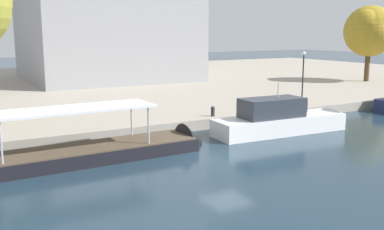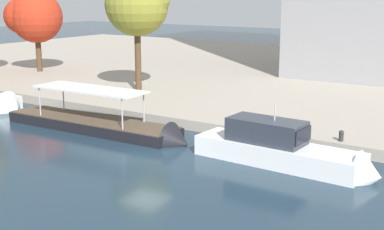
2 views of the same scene
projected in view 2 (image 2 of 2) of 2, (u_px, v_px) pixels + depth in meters
name	position (u px, v px, depth m)	size (l,w,h in m)	color
ground_plane	(146.00, 160.00, 30.86)	(220.00, 220.00, 0.00)	#1E3342
dock_promenade	(335.00, 76.00, 58.92)	(120.00, 55.00, 0.75)	#A39989
tour_boat_1	(103.00, 128.00, 37.05)	(15.14, 3.31, 4.22)	black
motor_yacht_2	(285.00, 153.00, 29.70)	(10.89, 3.04, 4.34)	white
mooring_bollard_1	(341.00, 135.00, 31.94)	(0.32, 0.32, 0.69)	#2D2D33
mooring_bollard_2	(264.00, 123.00, 34.87)	(0.32, 0.32, 0.76)	#2D2D33
tree_0	(139.00, 3.00, 46.25)	(5.81, 5.66, 10.64)	#4C3823
tree_1	(34.00, 16.00, 58.68)	(6.17, 5.84, 9.04)	#4C3823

